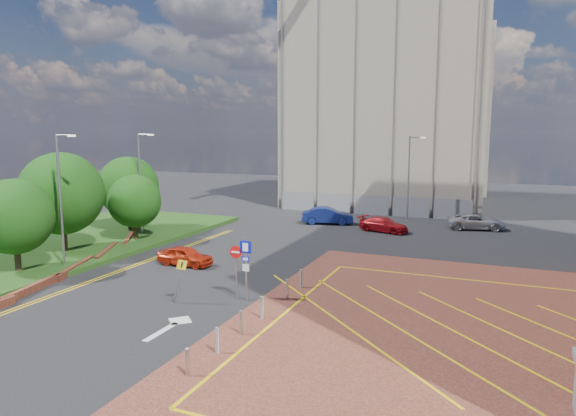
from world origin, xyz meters
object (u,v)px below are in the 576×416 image
Objects in this scene: tree_a at (14,217)px; tree_d at (128,187)px; sign_cluster at (242,262)px; car_blue_back at (328,216)px; car_silver_back at (476,222)px; warning_sign at (180,276)px; lamp_left_near at (61,194)px; car_red_left at (185,256)px; lamp_left_far at (141,179)px; car_red_back at (384,225)px; tree_b at (62,194)px; tree_c at (134,201)px; lamp_back at (409,175)px.

tree_d is (-2.50, 13.00, 0.37)m from tree_a.
car_blue_back is at bearing 96.96° from sign_cluster.
warning_sign is at bearing 142.12° from car_silver_back.
lamp_left_near is 2.50× the size of sign_cluster.
tree_a reaches higher than warning_sign.
tree_a is at bearing 176.56° from warning_sign.
lamp_left_near is at bearing 139.10° from car_blue_back.
car_blue_back reaches higher than car_red_left.
lamp_left_far reaches higher than sign_cluster.
car_red_back is 0.89× the size of car_silver_back.
tree_a is 2.80m from lamp_left_near.
tree_b is 5.49m from tree_c.
lamp_left_near is 30.80m from lamp_back.
car_red_left is at bearing 30.47° from lamp_left_near.
tree_c is at bearing 59.86° from car_red_left.
car_blue_back is at bearing 64.75° from lamp_left_near.
warning_sign is at bearing -146.23° from sign_cluster.
lamp_left_near is (3.08, -3.00, 0.42)m from tree_b.
lamp_left_near is (1.08, -8.00, 1.47)m from tree_c.
sign_cluster is at bearing -33.16° from tree_c.
sign_cluster is at bearing -35.58° from tree_d.
lamp_back is at bearing 57.60° from lamp_left_near.
tree_c is at bearing 146.84° from sign_cluster.
sign_cluster is at bearing -97.97° from lamp_back.
tree_d is 0.76× the size of lamp_left_far.
tree_b is at bearing -111.80° from tree_c.
car_silver_back is (26.80, 12.58, -3.21)m from tree_d.
tree_b is at bearing 156.72° from warning_sign.
warning_sign is (11.77, -0.71, -2.07)m from tree_a.
car_red_back is at bearing -30.01° from car_red_left.
warning_sign is at bearing -3.44° from tree_a.
car_silver_back is (22.72, 23.58, -4.00)m from lamp_left_near.
tree_d is 1.43× the size of car_red_back.
sign_cluster is (-3.78, -27.02, -2.41)m from lamp_back.
car_red_back is (17.53, 9.45, -4.04)m from lamp_left_far.
tree_a is at bearing 137.83° from car_blue_back.
car_red_left is 0.77× the size of car_blue_back.
sign_cluster is at bearing -4.56° from lamp_left_near.
lamp_back is 7.61m from car_red_back.
tree_b is 1.88× the size of car_red_left.
lamp_left_far is 17.90m from warning_sign.
tree_a is at bearing -176.06° from sign_cluster.
car_red_back is (5.34, 22.16, -0.81)m from warning_sign.
car_red_left is at bearing -30.62° from tree_c.
tree_a is 1.14× the size of car_silver_back.
tree_a reaches higher than sign_cluster.
sign_cluster is 26.59m from car_silver_back.
car_red_back is 8.29m from car_silver_back.
tree_b is 0.84× the size of lamp_left_near.
tree_d reaches higher than tree_a.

